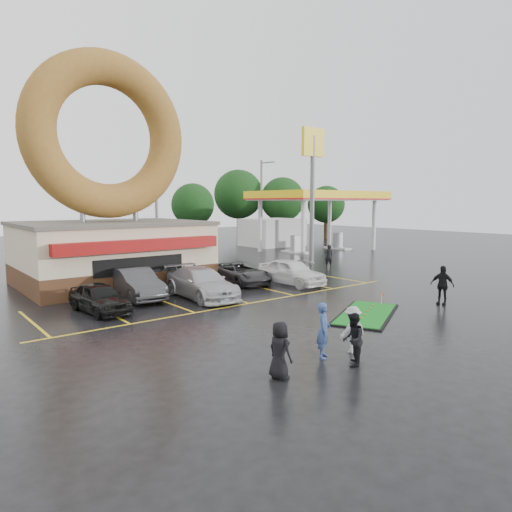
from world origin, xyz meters
TOP-DOWN VIEW (x-y plane):
  - ground at (0.00, 0.00)m, footprint 120.00×120.00m
  - donut_shop at (-3.00, 12.97)m, footprint 10.20×8.70m
  - gas_station at (20.00, 20.94)m, footprint 12.30×13.65m
  - shell_sign at (13.00, 12.00)m, footprint 2.20×0.36m
  - streetlight_mid at (4.00, 20.92)m, footprint 0.40×2.21m
  - streetlight_right at (16.00, 21.92)m, footprint 0.40×2.21m
  - tree_far_a at (26.00, 30.00)m, footprint 5.60×5.60m
  - tree_far_b at (32.00, 28.00)m, footprint 4.90×4.90m
  - tree_far_c at (22.00, 34.00)m, footprint 6.30×6.30m
  - tree_far_d at (14.00, 32.00)m, footprint 4.90×4.90m
  - car_black at (-6.24, 6.10)m, footprint 1.87×3.97m
  - car_dgrey at (-3.78, 7.83)m, footprint 1.94×4.76m
  - car_silver at (-1.09, 5.93)m, footprint 2.40×5.34m
  - car_grey at (2.89, 8.00)m, footprint 2.43×4.75m
  - car_white at (5.05, 5.83)m, footprint 1.99×4.57m
  - person_blue at (-2.88, -4.12)m, footprint 0.76×0.73m
  - person_blackjkt at (-2.73, -5.16)m, footprint 0.98×0.93m
  - person_hoodie at (-1.79, -4.37)m, footprint 1.06×0.72m
  - person_bystander at (-5.08, -4.54)m, footprint 0.54×0.80m
  - person_cameraman at (7.02, -2.50)m, footprint 0.68×1.17m
  - person_walker_near at (7.39, 7.28)m, footprint 1.39×1.51m
  - person_walker_far at (11.88, 9.12)m, footprint 0.76×0.70m
  - putting_green at (2.58, -1.54)m, footprint 5.26×4.06m

SIDE VIEW (x-z plane):
  - ground at x=0.00m, z-range 0.00..0.00m
  - putting_green at x=2.58m, z-range -0.26..0.34m
  - car_grey at x=2.89m, z-range 0.00..1.28m
  - car_black at x=-6.24m, z-range 0.00..1.31m
  - car_silver at x=-1.09m, z-range 0.00..1.52m
  - person_hoodie at x=-1.79m, z-range 0.00..1.52m
  - car_white at x=5.05m, z-range 0.00..1.53m
  - car_dgrey at x=-3.78m, z-range 0.00..1.54m
  - person_blackjkt at x=-2.73m, z-range 0.00..1.59m
  - person_bystander at x=-5.08m, z-range 0.00..1.60m
  - person_walker_near at x=7.39m, z-range 0.00..1.68m
  - person_walker_far at x=11.88m, z-range 0.00..1.73m
  - person_blue at x=-2.88m, z-range 0.00..1.75m
  - person_cameraman at x=7.02m, z-range 0.00..1.87m
  - gas_station at x=20.00m, z-range 0.75..6.65m
  - donut_shop at x=-3.00m, z-range -2.29..11.21m
  - tree_far_b at x=32.00m, z-range 1.03..8.03m
  - tree_far_d at x=14.00m, z-range 1.03..8.03m
  - streetlight_mid at x=4.00m, z-range 0.28..9.28m
  - streetlight_right at x=16.00m, z-range 0.28..9.28m
  - tree_far_a at x=26.00m, z-range 1.18..9.18m
  - tree_far_c at x=22.00m, z-range 1.34..10.34m
  - shell_sign at x=13.00m, z-range 2.08..12.68m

